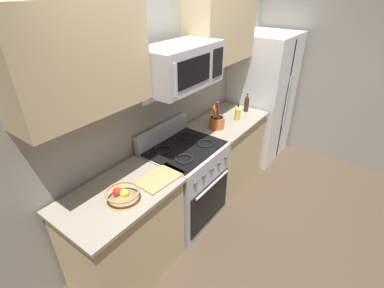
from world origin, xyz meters
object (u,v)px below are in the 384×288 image
(refrigerator, at_px, (262,98))
(fruit_basket, at_px, (122,195))
(cutting_board, at_px, (160,178))
(range_oven, at_px, (185,183))
(microwave, at_px, (181,66))
(bottle_oil, at_px, (238,113))
(bottle_soy, at_px, (247,103))
(utensil_crock, at_px, (217,122))

(refrigerator, distance_m, fruit_basket, 2.72)
(fruit_basket, relative_size, cutting_board, 0.67)
(range_oven, xyz_separation_m, microwave, (-0.00, 0.03, 1.26))
(bottle_oil, bearing_deg, bottle_soy, 7.11)
(refrigerator, bearing_deg, microwave, 178.58)
(microwave, xyz_separation_m, fruit_basket, (-0.90, -0.12, -0.77))
(bottle_soy, bearing_deg, bottle_oil, -172.89)
(microwave, bearing_deg, cutting_board, -162.22)
(bottle_oil, bearing_deg, microwave, 171.88)
(range_oven, relative_size, refrigerator, 0.61)
(fruit_basket, bearing_deg, range_oven, 5.98)
(range_oven, height_order, utensil_crock, utensil_crock)
(refrigerator, height_order, fruit_basket, refrigerator)
(refrigerator, bearing_deg, range_oven, 179.46)
(cutting_board, distance_m, bottle_oil, 1.44)
(bottle_soy, bearing_deg, utensil_crock, 175.07)
(microwave, relative_size, bottle_soy, 3.34)
(microwave, relative_size, cutting_board, 2.01)
(utensil_crock, bearing_deg, refrigerator, -0.35)
(range_oven, relative_size, utensil_crock, 3.31)
(refrigerator, height_order, cutting_board, refrigerator)
(bottle_oil, distance_m, bottle_soy, 0.31)
(microwave, height_order, bottle_soy, microwave)
(utensil_crock, bearing_deg, fruit_basket, -176.77)
(microwave, height_order, utensil_crock, microwave)
(fruit_basket, height_order, cutting_board, fruit_basket)
(range_oven, distance_m, bottle_soy, 1.34)
(refrigerator, distance_m, cutting_board, 2.34)
(range_oven, height_order, bottle_oil, bottle_oil)
(cutting_board, bearing_deg, fruit_basket, 173.05)
(range_oven, relative_size, bottle_soy, 4.60)
(utensil_crock, distance_m, fruit_basket, 1.49)
(refrigerator, height_order, utensil_crock, refrigerator)
(utensil_crock, height_order, fruit_basket, utensil_crock)
(range_oven, bearing_deg, cutting_board, -165.04)
(cutting_board, bearing_deg, bottle_soy, 2.46)
(utensil_crock, xyz_separation_m, bottle_soy, (0.63, -0.05, 0.04))
(range_oven, relative_size, cutting_board, 2.77)
(microwave, distance_m, fruit_basket, 1.19)
(microwave, bearing_deg, bottle_oil, -8.12)
(fruit_basket, distance_m, bottle_soy, 2.12)
(cutting_board, distance_m, bottle_soy, 1.75)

